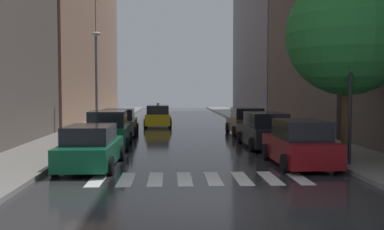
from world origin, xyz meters
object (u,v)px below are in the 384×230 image
parked_car_left_second (108,131)px  street_tree_right (348,34)px  taxi_midroad (158,116)px  parked_car_left_third (119,123)px  parked_car_right_nearest (300,144)px  parked_car_left_nearest (91,148)px  parked_car_right_second (265,131)px  traffic_light_right_corner (351,75)px  lamp_post_left (96,74)px  parked_car_right_third (246,122)px

parked_car_left_second → street_tree_right: bearing=-116.2°
taxi_midroad → parked_car_left_third: bearing=162.1°
parked_car_left_third → street_tree_right: 14.95m
parked_car_right_nearest → parked_car_left_third: bearing=33.8°
parked_car_left_nearest → parked_car_right_nearest: bearing=-88.9°
parked_car_left_nearest → taxi_midroad: taxi_midroad is taller
parked_car_left_third → parked_car_right_second: bearing=-129.8°
traffic_light_right_corner → parked_car_left_third: bearing=128.0°
taxi_midroad → lamp_post_left: (-3.75, -5.77, 3.07)m
parked_car_right_nearest → parked_car_right_third: 11.72m
parked_car_right_nearest → lamp_post_left: size_ratio=0.68×
street_tree_right → traffic_light_right_corner: (-0.52, -1.67, -1.64)m
taxi_midroad → lamp_post_left: lamp_post_left is taller
taxi_midroad → parked_car_left_nearest: bearing=173.3°
parked_car_left_second → taxi_midroad: bearing=-10.7°
parked_car_left_third → lamp_post_left: bearing=49.5°
parked_car_left_nearest → parked_car_right_third: size_ratio=1.11×
parked_car_right_nearest → lamp_post_left: lamp_post_left is taller
parked_car_right_second → taxi_midroad: bearing=20.8°
parked_car_right_nearest → lamp_post_left: 16.09m
street_tree_right → parked_car_left_nearest: bearing=-173.7°
parked_car_left_nearest → parked_car_right_nearest: size_ratio=1.06×
taxi_midroad → traffic_light_right_corner: traffic_light_right_corner is taller
parked_car_left_nearest → parked_car_right_nearest: (7.56, 0.02, 0.06)m
parked_car_left_second → parked_car_right_third: size_ratio=1.05×
parked_car_left_third → parked_car_left_second: bearing=179.7°
parked_car_left_second → traffic_light_right_corner: bearing=-125.2°
parked_car_left_second → taxi_midroad: size_ratio=0.91×
parked_car_left_second → traffic_light_right_corner: traffic_light_right_corner is taller
parked_car_left_nearest → parked_car_right_third: (7.63, 11.74, 0.06)m
parked_car_right_third → street_tree_right: street_tree_right is taller
parked_car_left_third → street_tree_right: street_tree_right is taller
parked_car_right_nearest → traffic_light_right_corner: traffic_light_right_corner is taller
parked_car_left_third → traffic_light_right_corner: (9.42, -12.04, 2.51)m
taxi_midroad → parked_car_right_third: bearing=-140.6°
parked_car_right_second → taxi_midroad: taxi_midroad is taller
lamp_post_left → street_tree_right: bearing=-45.3°
parked_car_right_nearest → parked_car_right_second: (-0.14, 5.36, 0.00)m
parked_car_left_nearest → parked_car_left_third: 11.44m
traffic_light_right_corner → street_tree_right: bearing=72.6°
parked_car_left_second → parked_car_right_nearest: parked_car_left_second is taller
lamp_post_left → parked_car_left_nearest: bearing=-81.8°
parked_car_left_third → parked_car_right_third: parked_car_right_third is taller
parked_car_left_nearest → parked_car_right_second: (7.42, 5.38, 0.07)m
parked_car_right_third → parked_car_left_third: bearing=91.0°
parked_car_left_nearest → street_tree_right: size_ratio=0.64×
parked_car_right_nearest → street_tree_right: bearing=-64.3°
parked_car_left_second → lamp_post_left: 7.97m
parked_car_left_nearest → street_tree_right: bearing=-82.7°
parked_car_right_nearest → parked_car_right_second: size_ratio=0.92×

